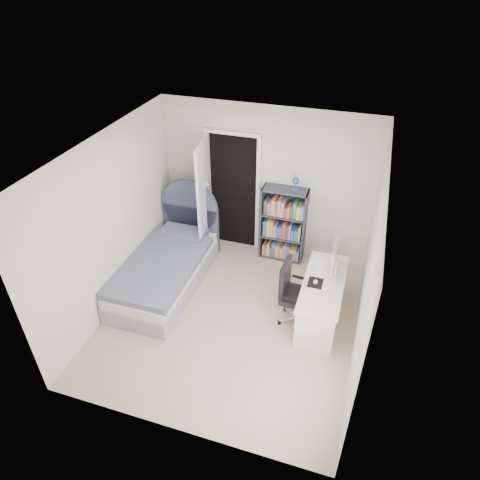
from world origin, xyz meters
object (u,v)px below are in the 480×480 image
(desk, at_px, (322,298))
(floor_lamp, at_px, (208,223))
(office_chair, at_px, (293,290))
(nightstand, at_px, (183,225))
(bookcase, at_px, (283,226))
(bed, at_px, (167,266))

(desk, bearing_deg, floor_lamp, 152.47)
(desk, height_order, office_chair, desk)
(nightstand, height_order, bookcase, bookcase)
(bed, bearing_deg, desk, -1.61)
(bed, distance_m, floor_lamp, 1.09)
(bed, relative_size, floor_lamp, 1.63)
(office_chair, bearing_deg, nightstand, 149.27)
(floor_lamp, bearing_deg, bookcase, 7.80)
(nightstand, bearing_deg, floor_lamp, -6.82)
(nightstand, xyz_separation_m, floor_lamp, (0.50, -0.06, 0.18))
(floor_lamp, bearing_deg, desk, -27.53)
(bed, distance_m, desk, 2.38)
(bed, relative_size, bookcase, 1.41)
(bookcase, height_order, office_chair, bookcase)
(floor_lamp, height_order, bookcase, bookcase)
(nightstand, bearing_deg, desk, -23.90)
(bookcase, bearing_deg, desk, -56.04)
(desk, relative_size, office_chair, 1.37)
(floor_lamp, distance_m, bookcase, 1.25)
(bookcase, bearing_deg, office_chair, -71.96)
(nightstand, relative_size, desk, 0.41)
(bed, height_order, desk, bed)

